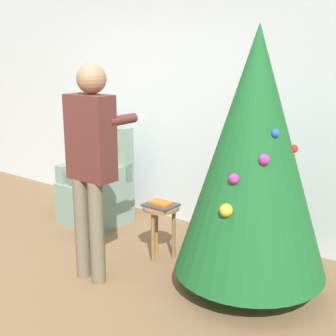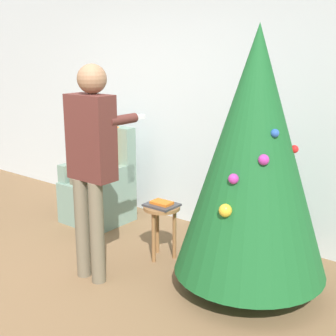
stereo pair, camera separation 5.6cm
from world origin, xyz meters
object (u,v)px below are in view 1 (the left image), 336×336
at_px(armchair, 98,189).
at_px(person_standing, 91,154).
at_px(christmas_tree, 254,154).
at_px(side_stool, 161,217).
at_px(person_seated, 95,161).

relative_size(armchair, person_standing, 0.59).
height_order(christmas_tree, side_stool, christmas_tree).
relative_size(christmas_tree, person_seated, 1.64).
distance_m(armchair, person_seated, 0.34).
bearing_deg(christmas_tree, person_seated, 171.19).
xyz_separation_m(person_seated, side_stool, (1.18, -0.31, -0.30)).
distance_m(christmas_tree, side_stool, 1.18).
relative_size(armchair, side_stool, 2.09).
distance_m(person_seated, side_stool, 1.26).
bearing_deg(side_stool, armchair, 163.89).
bearing_deg(person_standing, person_seated, 135.32).
relative_size(person_standing, side_stool, 3.52).
height_order(christmas_tree, armchair, christmas_tree).
distance_m(christmas_tree, person_standing, 1.30).
xyz_separation_m(christmas_tree, person_seated, (-2.10, 0.33, -0.43)).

